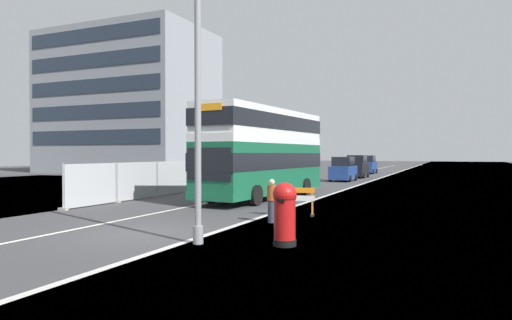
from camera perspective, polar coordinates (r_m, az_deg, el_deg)
The scene contains 12 objects.
ground at distance 14.58m, azimuth -12.34°, elevation -9.27°, with size 140.00×280.00×0.10m.
double_decker_bus at distance 25.21m, azimuth 1.06°, elevation 1.09°, with size 3.34×11.29×4.91m.
lamppost_foreground at distance 12.77m, azimuth -7.32°, elevation 9.99°, with size 0.29×0.70×9.56m.
red_pillar_postbox at distance 12.38m, azimuth 3.62°, elevation -6.41°, with size 0.66×0.66×1.72m.
roadworks_barrier at distance 18.31m, azimuth 4.50°, elevation -4.76°, with size 1.85×0.89×1.13m.
construction_site_fence at distance 28.08m, azimuth -10.30°, elevation -2.26°, with size 0.44×17.20×2.07m.
car_oncoming_near at distance 41.74m, azimuth 10.90°, elevation -1.22°, with size 1.96×4.04×2.19m.
car_receding_mid at distance 47.87m, azimuth 12.56°, elevation -0.88°, with size 2.02×3.87×2.32m.
car_receding_far at distance 57.78m, azimuth 13.81°, elevation -0.63°, with size 2.01×3.89×2.25m.
bare_tree_far_verge_near at distance 57.11m, azimuth 3.50°, elevation 0.91°, with size 2.00×2.82×5.21m.
pedestrian_at_kerb at distance 16.44m, azimuth 2.00°, elevation -5.15°, with size 0.34×0.34×1.58m.
backdrop_office_block at distance 63.00m, azimuth -15.68°, elevation 6.88°, with size 20.99×13.40×18.33m.
Camera 1 is at (9.02, -11.48, 2.51)m, focal length 31.85 mm.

